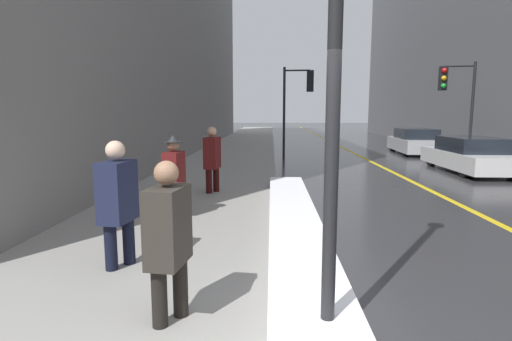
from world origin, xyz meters
The scene contains 12 objects.
sidewalk_slab centered at (-2.00, 15.00, 0.01)m, with size 4.00×80.00×0.01m.
road_centre_stripe centered at (4.00, 15.00, 0.00)m, with size 0.16×80.00×0.00m.
snow_bank_curb centered at (0.26, 4.09, 0.11)m, with size 0.87×8.84×0.21m.
building_facade_right centered at (13.00, 22.00, 6.95)m, with size 6.00×36.00×13.90m.
traffic_light_near centered at (1.07, 14.94, 2.86)m, with size 1.31×0.33×3.95m.
traffic_light_far centered at (6.83, 13.19, 2.83)m, with size 1.30×0.36×3.91m.
pedestrian_in_glasses centered at (-1.11, 1.00, 0.87)m, with size 0.36×0.54×1.57m.
pedestrian_nearside centered at (-2.10, 2.34, 0.92)m, with size 0.38×0.57×1.66m.
pedestrian_with_shoulder_bag centered at (-1.98, 4.82, 0.87)m, with size 0.35×0.72×1.60m.
pedestrian_trailing centered at (-1.62, 7.28, 0.92)m, with size 0.38×0.58×1.66m.
parked_car_white centered at (6.66, 11.30, 0.56)m, with size 1.75×4.41×1.19m.
parked_car_silver centered at (6.98, 17.47, 0.58)m, with size 2.03×4.20×1.24m.
Camera 1 is at (-0.15, -2.58, 2.00)m, focal length 28.00 mm.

